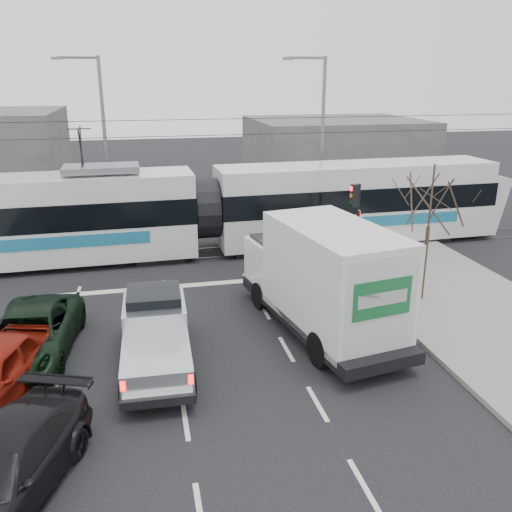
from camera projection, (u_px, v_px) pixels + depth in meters
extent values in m
plane|color=black|center=(232.00, 355.00, 16.40)|extent=(120.00, 120.00, 0.00)
cube|color=gray|center=(496.00, 325.00, 18.21)|extent=(6.00, 60.00, 0.15)
cube|color=#33302D|center=(196.00, 254.00, 25.65)|extent=(60.00, 1.60, 0.03)
cube|color=slate|center=(334.00, 154.00, 40.27)|extent=(12.00, 10.00, 5.00)
cylinder|color=#47382B|center=(425.00, 263.00, 19.77)|extent=(0.14, 0.14, 2.75)
cylinder|color=#47382B|center=(432.00, 196.00, 18.98)|extent=(0.07, 0.07, 2.25)
cylinder|color=black|center=(357.00, 225.00, 23.14)|extent=(0.12, 0.12, 3.60)
cube|color=black|center=(355.00, 196.00, 22.69)|extent=(0.28, 0.28, 0.95)
cylinder|color=#FF0C07|center=(352.00, 189.00, 22.56)|extent=(0.06, 0.20, 0.20)
cylinder|color=orange|center=(351.00, 196.00, 22.66)|extent=(0.06, 0.20, 0.20)
cylinder|color=#05330C|center=(351.00, 203.00, 22.75)|extent=(0.06, 0.20, 0.20)
cube|color=white|center=(359.00, 215.00, 22.84)|extent=(0.02, 0.30, 0.40)
cylinder|color=slate|center=(322.00, 144.00, 29.46)|extent=(0.20, 0.20, 9.00)
cylinder|color=slate|center=(307.00, 58.00, 27.86)|extent=(2.00, 0.14, 0.14)
cube|color=slate|center=(288.00, 59.00, 27.67)|extent=(0.55, 0.25, 0.14)
cylinder|color=slate|center=(106.00, 145.00, 28.97)|extent=(0.20, 0.20, 9.00)
cylinder|color=slate|center=(78.00, 57.00, 27.37)|extent=(2.00, 0.14, 0.14)
cube|color=slate|center=(57.00, 58.00, 27.18)|extent=(0.55, 0.25, 0.14)
cylinder|color=black|center=(191.00, 136.00, 23.91)|extent=(60.00, 0.03, 0.03)
cylinder|color=black|center=(191.00, 120.00, 23.69)|extent=(60.00, 0.03, 0.03)
cube|color=silver|center=(37.00, 242.00, 23.76)|extent=(13.89, 3.25, 1.68)
cube|color=black|center=(33.00, 213.00, 23.35)|extent=(13.96, 3.28, 1.14)
cube|color=silver|center=(30.00, 189.00, 23.02)|extent=(13.89, 3.14, 1.07)
cube|color=#1C698C|center=(31.00, 245.00, 22.31)|extent=(9.67, 0.27, 0.53)
cube|color=silver|center=(354.00, 221.00, 27.17)|extent=(13.89, 3.25, 1.68)
cube|color=black|center=(356.00, 195.00, 26.76)|extent=(13.96, 3.28, 1.14)
cube|color=silver|center=(357.00, 175.00, 26.44)|extent=(13.89, 3.14, 1.07)
cube|color=#1C698C|center=(367.00, 222.00, 25.73)|extent=(9.67, 0.27, 0.53)
cylinder|color=black|center=(205.00, 208.00, 25.13)|extent=(1.14, 2.81, 2.78)
cube|color=slate|center=(101.00, 168.00, 23.46)|extent=(3.26, 1.82, 0.27)
cube|color=black|center=(159.00, 252.00, 25.24)|extent=(2.21, 2.52, 0.39)
cube|color=black|center=(253.00, 245.00, 26.27)|extent=(2.21, 2.52, 0.39)
cube|color=black|center=(420.00, 233.00, 28.32)|extent=(2.21, 2.52, 0.39)
cube|color=black|center=(157.00, 351.00, 15.57)|extent=(2.00, 5.40, 0.23)
cube|color=silver|center=(155.00, 317.00, 16.26)|extent=(1.87, 2.30, 1.06)
cube|color=black|center=(154.00, 299.00, 16.17)|extent=(1.61, 1.65, 0.51)
cube|color=silver|center=(155.00, 306.00, 17.53)|extent=(1.78, 1.01, 0.51)
cube|color=silver|center=(157.00, 360.00, 14.36)|extent=(1.88, 2.46, 0.60)
cube|color=silver|center=(158.00, 397.00, 13.14)|extent=(1.70, 0.21, 0.17)
cube|color=#FF0C07|center=(123.00, 386.00, 12.99)|extent=(0.13, 0.08, 0.26)
cube|color=#FF0C07|center=(191.00, 379.00, 13.28)|extent=(0.13, 0.08, 0.26)
cylinder|color=black|center=(129.00, 332.00, 17.06)|extent=(0.28, 0.75, 0.74)
cylinder|color=black|center=(183.00, 327.00, 17.36)|extent=(0.28, 0.75, 0.74)
cylinder|color=black|center=(124.00, 391.00, 13.87)|extent=(0.28, 0.75, 0.74)
cylinder|color=black|center=(191.00, 384.00, 14.17)|extent=(0.28, 0.75, 0.74)
cube|color=black|center=(320.00, 313.00, 17.85)|extent=(3.81, 7.82, 0.37)
cube|color=white|center=(284.00, 261.00, 20.06)|extent=(2.71, 2.19, 1.71)
cube|color=black|center=(282.00, 244.00, 19.98)|extent=(2.28, 1.54, 0.64)
cube|color=silver|center=(333.00, 276.00, 16.69)|extent=(3.40, 5.46, 3.16)
cube|color=silver|center=(381.00, 307.00, 14.47)|extent=(2.24, 0.44, 2.78)
cube|color=#145A2B|center=(383.00, 299.00, 14.34)|extent=(1.78, 0.33, 1.07)
cube|color=black|center=(382.00, 367.00, 14.79)|extent=(2.32, 0.66, 0.19)
cylinder|color=black|center=(260.00, 295.00, 19.58)|extent=(0.48, 1.00, 0.96)
cylinder|color=black|center=(315.00, 287.00, 20.39)|extent=(0.48, 1.00, 0.96)
cylinder|color=black|center=(320.00, 349.00, 15.62)|extent=(0.50, 1.11, 1.07)
cylinder|color=black|center=(386.00, 336.00, 16.43)|extent=(0.50, 1.11, 1.07)
cube|color=black|center=(314.00, 255.00, 23.69)|extent=(3.08, 5.29, 0.25)
cube|color=black|center=(303.00, 235.00, 24.23)|extent=(2.29, 2.49, 1.15)
cube|color=black|center=(302.00, 222.00, 24.12)|extent=(1.90, 1.85, 0.55)
cube|color=black|center=(289.00, 233.00, 25.31)|extent=(1.93, 1.32, 0.55)
cube|color=black|center=(328.00, 254.00, 22.65)|extent=(2.33, 2.64, 0.65)
cube|color=silver|center=(347.00, 269.00, 21.64)|extent=(1.68, 0.62, 0.18)
cube|color=#590505|center=(329.00, 263.00, 21.25)|extent=(0.16, 0.11, 0.28)
cube|color=#590505|center=(362.00, 257.00, 21.96)|extent=(0.16, 0.11, 0.28)
cylinder|color=black|center=(279.00, 251.00, 24.71)|extent=(0.48, 0.84, 0.80)
cylinder|color=black|center=(310.00, 246.00, 25.46)|extent=(0.48, 0.84, 0.80)
cylinder|color=black|center=(318.00, 273.00, 22.03)|extent=(0.48, 0.84, 0.80)
cylinder|color=black|center=(351.00, 267.00, 22.77)|extent=(0.48, 0.84, 0.80)
imported|color=black|center=(31.00, 334.00, 16.11)|extent=(2.90, 5.41, 1.45)
imported|color=black|center=(1.00, 471.00, 10.56)|extent=(3.65, 5.40, 1.45)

